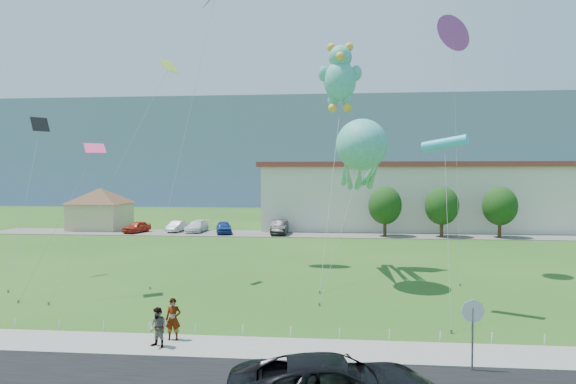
{
  "coord_description": "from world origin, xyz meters",
  "views": [
    {
      "loc": [
        4.89,
        -22.05,
        6.76
      ],
      "look_at": [
        1.98,
        8.0,
        5.71
      ],
      "focal_mm": 32.0,
      "sensor_mm": 36.0,
      "label": 1
    }
  ],
  "objects_px": {
    "pavilion": "(100,205)",
    "stop_sign": "(473,318)",
    "warehouse": "(508,195)",
    "parked_car_red": "(137,227)",
    "pedestrian_left": "(173,319)",
    "parked_car_white": "(197,226)",
    "parked_car_silver": "(177,226)",
    "teddy_bear_kite": "(340,76)",
    "pedestrian_right": "(158,328)",
    "octopus_kite": "(361,156)",
    "parked_car_black": "(280,227)",
    "parked_car_blue": "(224,227)"
  },
  "relations": [
    {
      "from": "parked_car_black",
      "to": "parked_car_blue",
      "type": "bearing_deg",
      "value": 178.85
    },
    {
      "from": "warehouse",
      "to": "parked_car_silver",
      "type": "xyz_separation_m",
      "value": [
        -39.77,
        -8.06,
        -3.44
      ]
    },
    {
      "from": "pedestrian_left",
      "to": "parked_car_white",
      "type": "xyz_separation_m",
      "value": [
        -9.67,
        38.07,
        -0.23
      ]
    },
    {
      "from": "parked_car_white",
      "to": "parked_car_black",
      "type": "xyz_separation_m",
      "value": [
        9.8,
        -1.24,
        0.12
      ]
    },
    {
      "from": "warehouse",
      "to": "stop_sign",
      "type": "height_order",
      "value": "warehouse"
    },
    {
      "from": "parked_car_black",
      "to": "octopus_kite",
      "type": "distance_m",
      "value": 26.61
    },
    {
      "from": "pedestrian_left",
      "to": "parked_car_blue",
      "type": "xyz_separation_m",
      "value": [
        -6.21,
        36.84,
        -0.18
      ]
    },
    {
      "from": "parked_car_white",
      "to": "teddy_bear_kite",
      "type": "height_order",
      "value": "teddy_bear_kite"
    },
    {
      "from": "stop_sign",
      "to": "parked_car_blue",
      "type": "height_order",
      "value": "stop_sign"
    },
    {
      "from": "stop_sign",
      "to": "pedestrian_right",
      "type": "distance_m",
      "value": 11.55
    },
    {
      "from": "parked_car_blue",
      "to": "octopus_kite",
      "type": "height_order",
      "value": "octopus_kite"
    },
    {
      "from": "stop_sign",
      "to": "parked_car_black",
      "type": "distance_m",
      "value": 40.39
    },
    {
      "from": "pedestrian_right",
      "to": "octopus_kite",
      "type": "bearing_deg",
      "value": 81.47
    },
    {
      "from": "pavilion",
      "to": "warehouse",
      "type": "distance_m",
      "value": 50.37
    },
    {
      "from": "parked_car_white",
      "to": "parked_car_blue",
      "type": "xyz_separation_m",
      "value": [
        3.46,
        -1.23,
        0.05
      ]
    },
    {
      "from": "parked_car_red",
      "to": "parked_car_black",
      "type": "distance_m",
      "value": 16.49
    },
    {
      "from": "warehouse",
      "to": "pedestrian_right",
      "type": "bearing_deg",
      "value": -120.67
    },
    {
      "from": "octopus_kite",
      "to": "pedestrian_right",
      "type": "bearing_deg",
      "value": -121.86
    },
    {
      "from": "pavilion",
      "to": "parked_car_red",
      "type": "xyz_separation_m",
      "value": [
        5.97,
        -3.41,
        -2.31
      ]
    },
    {
      "from": "parked_car_white",
      "to": "parked_car_silver",
      "type": "bearing_deg",
      "value": -178.6
    },
    {
      "from": "stop_sign",
      "to": "pedestrian_left",
      "type": "distance_m",
      "value": 11.39
    },
    {
      "from": "pedestrian_left",
      "to": "pedestrian_right",
      "type": "relative_size",
      "value": 1.09
    },
    {
      "from": "warehouse",
      "to": "parked_car_black",
      "type": "height_order",
      "value": "warehouse"
    },
    {
      "from": "pavilion",
      "to": "stop_sign",
      "type": "bearing_deg",
      "value": -51.56
    },
    {
      "from": "warehouse",
      "to": "octopus_kite",
      "type": "xyz_separation_m",
      "value": [
        -19.66,
        -33.79,
        3.79
      ]
    },
    {
      "from": "pedestrian_left",
      "to": "teddy_bear_kite",
      "type": "relative_size",
      "value": 0.1
    },
    {
      "from": "parked_car_black",
      "to": "octopus_kite",
      "type": "xyz_separation_m",
      "value": [
        7.88,
        -24.41,
        7.08
      ]
    },
    {
      "from": "parked_car_black",
      "to": "pedestrian_left",
      "type": "bearing_deg",
      "value": -91.21
    },
    {
      "from": "parked_car_white",
      "to": "parked_car_red",
      "type": "bearing_deg",
      "value": -166.09
    },
    {
      "from": "pavilion",
      "to": "warehouse",
      "type": "height_order",
      "value": "warehouse"
    },
    {
      "from": "warehouse",
      "to": "pedestrian_right",
      "type": "distance_m",
      "value": 54.89
    },
    {
      "from": "pedestrian_right",
      "to": "parked_car_blue",
      "type": "relative_size",
      "value": 0.37
    },
    {
      "from": "parked_car_red",
      "to": "teddy_bear_kite",
      "type": "xyz_separation_m",
      "value": [
        23.07,
        -19.31,
        13.14
      ]
    },
    {
      "from": "parked_car_silver",
      "to": "parked_car_black",
      "type": "distance_m",
      "value": 12.3
    },
    {
      "from": "pedestrian_right",
      "to": "parked_car_red",
      "type": "relative_size",
      "value": 0.4
    },
    {
      "from": "pedestrian_left",
      "to": "parked_car_silver",
      "type": "relative_size",
      "value": 0.45
    },
    {
      "from": "pedestrian_right",
      "to": "parked_car_black",
      "type": "distance_m",
      "value": 37.76
    },
    {
      "from": "parked_car_white",
      "to": "parked_car_black",
      "type": "height_order",
      "value": "parked_car_black"
    },
    {
      "from": "parked_car_silver",
      "to": "parked_car_red",
      "type": "bearing_deg",
      "value": -157.65
    },
    {
      "from": "warehouse",
      "to": "parked_car_red",
      "type": "height_order",
      "value": "warehouse"
    },
    {
      "from": "stop_sign",
      "to": "octopus_kite",
      "type": "relative_size",
      "value": 0.22
    },
    {
      "from": "warehouse",
      "to": "octopus_kite",
      "type": "relative_size",
      "value": 5.32
    },
    {
      "from": "pedestrian_right",
      "to": "parked_car_silver",
      "type": "distance_m",
      "value": 40.82
    },
    {
      "from": "pavilion",
      "to": "parked_car_white",
      "type": "height_order",
      "value": "pavilion"
    },
    {
      "from": "pedestrian_right",
      "to": "parked_car_white",
      "type": "bearing_deg",
      "value": 126.87
    },
    {
      "from": "warehouse",
      "to": "pedestrian_left",
      "type": "distance_m",
      "value": 53.94
    },
    {
      "from": "warehouse",
      "to": "teddy_bear_kite",
      "type": "distance_m",
      "value": 36.86
    },
    {
      "from": "warehouse",
      "to": "stop_sign",
      "type": "relative_size",
      "value": 24.4
    },
    {
      "from": "warehouse",
      "to": "stop_sign",
      "type": "distance_m",
      "value": 51.0
    },
    {
      "from": "pavilion",
      "to": "octopus_kite",
      "type": "xyz_separation_m",
      "value": [
        30.34,
        -27.79,
        4.89
      ]
    }
  ]
}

